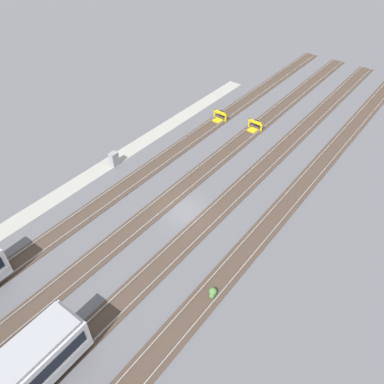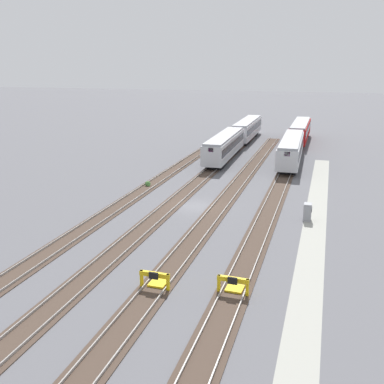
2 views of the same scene
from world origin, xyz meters
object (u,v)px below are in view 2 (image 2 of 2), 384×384
Objects in this scene: subway_car_front_row_leftmost at (300,131)px; bumper_stop_nearest_track at (234,285)px; electrical_cabinet at (307,212)px; weed_clump at (148,184)px; subway_car_front_row_centre at (225,146)px; bumper_stop_near_inner_track at (156,280)px; subway_car_front_row_left_inner at (291,149)px; subway_car_front_row_right_inner at (247,129)px.

subway_car_front_row_leftmost is 58.85m from bumper_stop_nearest_track.
electrical_cabinet reaches higher than weed_clump.
subway_car_front_row_centre reaches higher than bumper_stop_nearest_track.
subway_car_front_row_centre is 11.29× the size of electrical_cabinet.
subway_car_front_row_centre is at bearing 153.03° from subway_car_front_row_leftmost.
bumper_stop_near_inner_track is 1.25× the size of electrical_cabinet.
subway_car_front_row_leftmost is at bearing -0.01° from bumper_stop_nearest_track.
electrical_cabinet is 1.74× the size of weed_clump.
weed_clump is (6.91, 18.49, -0.56)m from electrical_cabinet.
subway_car_front_row_centre is at bearing 90.00° from subway_car_front_row_left_inner.
bumper_stop_near_inner_track is (-0.77, 4.88, 0.00)m from bumper_stop_nearest_track.
bumper_stop_near_inner_track reaches higher than weed_clump.
subway_car_front_row_right_inner is at bearing 17.03° from electrical_cabinet.
subway_car_front_row_left_inner and subway_car_front_row_right_inner have the same top height.
subway_car_front_row_leftmost is 1.00× the size of subway_car_front_row_right_inner.
subway_car_front_row_left_inner is 1.00× the size of subway_car_front_row_centre.
subway_car_front_row_centre is at bearing 13.73° from bumper_stop_nearest_track.
electrical_cabinet reaches higher than bumper_stop_nearest_track.
electrical_cabinet is at bearing -28.13° from bumper_stop_near_inner_track.
subway_car_front_row_centre reaches higher than bumper_stop_near_inner_track.
weed_clump is at bearing 172.09° from subway_car_front_row_right_inner.
subway_car_front_row_left_inner is (-19.10, -0.01, 0.00)m from subway_car_front_row_leftmost.
electrical_cabinet is (15.19, -3.65, 0.29)m from bumper_stop_nearest_track.
subway_car_front_row_left_inner is 1.00× the size of subway_car_front_row_right_inner.
bumper_stop_near_inner_track is at bearing -173.19° from subway_car_front_row_centre.
weed_clump is at bearing 33.88° from bumper_stop_nearest_track.
subway_car_front_row_centre is 19.63× the size of weed_clump.
subway_car_front_row_right_inner is at bearing 9.38° from bumper_stop_nearest_track.
subway_car_front_row_centre is (-0.00, 9.72, 0.00)m from subway_car_front_row_left_inner.
subway_car_front_row_leftmost is at bearing -90.26° from subway_car_front_row_right_inner.
subway_car_front_row_leftmost is 8.97× the size of bumper_stop_nearest_track.
subway_car_front_row_leftmost is 43.81m from electrical_cabinet.
subway_car_front_row_leftmost is at bearing 4.78° from electrical_cabinet.
subway_car_front_row_centre is at bearing -16.21° from weed_clump.
bumper_stop_nearest_track is (-39.73, 0.01, -1.53)m from subway_car_front_row_left_inner.
subway_car_front_row_leftmost is 1.00× the size of subway_car_front_row_centre.
bumper_stop_near_inner_track is at bearing -156.47° from weed_clump.
subway_car_front_row_leftmost is 1.00× the size of subway_car_front_row_left_inner.
subway_car_front_row_left_inner is at bearing -179.98° from subway_car_front_row_leftmost.
weed_clump is at bearing 158.00° from subway_car_front_row_leftmost.
subway_car_front_row_leftmost is 9.73m from subway_car_front_row_right_inner.
bumper_stop_nearest_track is 4.94m from bumper_stop_near_inner_track.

